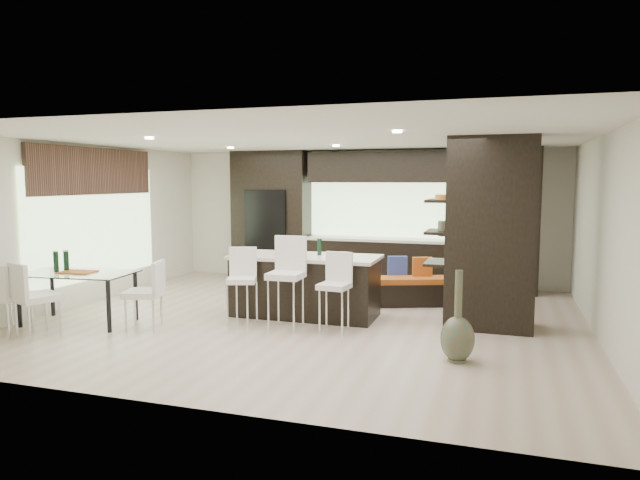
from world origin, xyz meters
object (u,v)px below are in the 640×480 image
(chair_near, at_px, (37,303))
(kitchen_island, at_px, (305,286))
(bench, at_px, (412,291))
(dining_table, at_px, (79,298))
(chair_far, at_px, (9,301))
(stool_left, at_px, (242,294))
(stool_mid, at_px, (286,292))
(chair_end, at_px, (144,298))
(stool_right, at_px, (334,301))
(floor_vase, at_px, (458,316))

(chair_near, bearing_deg, kitchen_island, 58.78)
(bench, distance_m, dining_table, 5.24)
(bench, bearing_deg, chair_near, -162.36)
(chair_far, bearing_deg, chair_near, 1.78)
(stool_left, xyz_separation_m, stool_mid, (0.70, -0.03, 0.08))
(dining_table, xyz_separation_m, chair_near, (0.00, -0.78, 0.09))
(stool_left, height_order, chair_near, chair_near)
(stool_left, xyz_separation_m, chair_end, (-1.19, -0.68, -0.00))
(bench, height_order, dining_table, dining_table)
(stool_right, xyz_separation_m, chair_far, (-4.18, -1.45, 0.01))
(chair_far, bearing_deg, bench, 38.23)
(floor_vase, distance_m, chair_end, 4.31)
(stool_mid, bearing_deg, stool_right, 1.79)
(chair_far, bearing_deg, stool_right, 21.90)
(stool_mid, xyz_separation_m, chair_far, (-3.49, -1.42, -0.07))
(chair_end, bearing_deg, chair_far, 98.50)
(stool_mid, relative_size, stool_right, 1.18)
(kitchen_island, relative_size, chair_end, 2.53)
(floor_vase, bearing_deg, stool_mid, 162.68)
(stool_right, relative_size, chair_near, 0.94)
(chair_far, xyz_separation_m, chair_end, (1.60, 0.77, -0.01))
(kitchen_island, height_order, stool_left, kitchen_island)
(stool_left, distance_m, stool_right, 1.39)
(stool_mid, bearing_deg, stool_left, 176.08)
(stool_left, height_order, stool_mid, stool_mid)
(stool_right, bearing_deg, floor_vase, -18.58)
(bench, relative_size, chair_end, 1.37)
(floor_vase, relative_size, chair_near, 1.14)
(stool_mid, bearing_deg, kitchen_island, 88.81)
(stool_right, relative_size, bench, 0.73)
(bench, bearing_deg, kitchen_island, -159.36)
(stool_left, bearing_deg, floor_vase, -32.98)
(stool_left, relative_size, stool_right, 1.02)
(stool_right, relative_size, floor_vase, 0.83)
(kitchen_island, height_order, stool_mid, stool_mid)
(floor_vase, bearing_deg, chair_far, -173.61)
(stool_mid, height_order, chair_near, stool_mid)
(kitchen_island, height_order, chair_far, kitchen_island)
(stool_left, height_order, chair_far, chair_far)
(stool_left, relative_size, bench, 0.74)
(stool_mid, height_order, chair_far, stool_mid)
(bench, relative_size, chair_near, 1.30)
(bench, xyz_separation_m, floor_vase, (0.96, -2.86, 0.30))
(stool_right, relative_size, dining_table, 0.57)
(dining_table, relative_size, chair_far, 1.72)
(kitchen_island, bearing_deg, bench, 41.04)
(stool_mid, relative_size, chair_end, 1.18)
(chair_far, bearing_deg, kitchen_island, 35.45)
(dining_table, distance_m, chair_far, 0.91)
(chair_end, bearing_deg, stool_left, -77.44)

